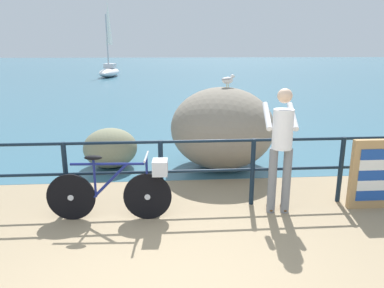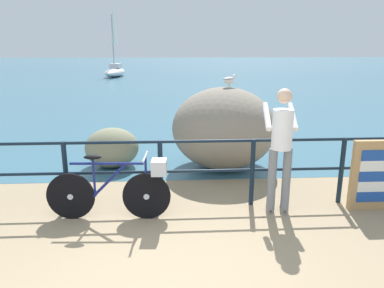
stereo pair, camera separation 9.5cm
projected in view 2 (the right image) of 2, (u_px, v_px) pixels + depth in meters
name	position (u px, v px, depth m)	size (l,w,h in m)	color
ground_plane	(168.00, 87.00, 22.87)	(120.00, 120.00, 0.10)	#937F60
sea_surface	(169.00, 65.00, 49.92)	(120.00, 90.00, 0.01)	#38667A
promenade_railing	(160.00, 166.00, 5.27)	(8.21, 0.07, 1.02)	black
bicycle	(119.00, 187.00, 4.94)	(1.70, 0.48, 0.92)	black
person_at_railing	(281.00, 146.00, 5.00)	(0.50, 0.66, 1.78)	slate
folded_deckchair_stack	(379.00, 175.00, 5.23)	(0.84, 0.10, 1.04)	tan
breakwater_boulder_main	(224.00, 128.00, 7.05)	(2.00, 1.97, 1.58)	gray
breakwater_boulder_left	(112.00, 148.00, 7.18)	(1.05, 1.00, 0.78)	gray
seagull	(229.00, 80.00, 6.84)	(0.32, 0.24, 0.23)	gold
sailboat	(115.00, 68.00, 30.11)	(1.73, 4.51, 6.16)	white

